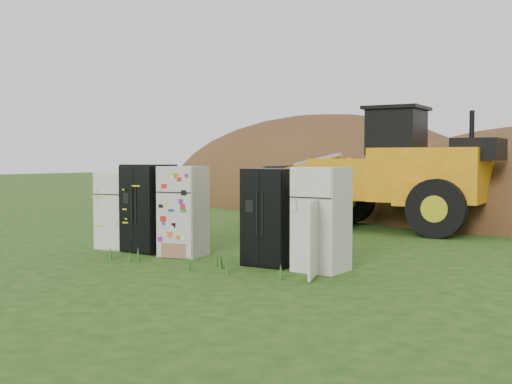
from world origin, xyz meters
TOP-DOWN VIEW (x-y plane):
  - ground at (0.00, 0.00)m, footprint 120.00×120.00m
  - fridge_leftmost at (-2.44, -0.00)m, footprint 0.85×0.82m
  - fridge_black_side at (-1.60, 0.04)m, footprint 0.95×0.77m
  - fridge_sticker at (-0.65, 0.00)m, footprint 0.90×0.85m
  - fridge_black_right at (1.34, 0.04)m, footprint 0.88×0.75m
  - fridge_open_door at (2.34, 0.02)m, footprint 0.79×0.73m
  - wheel_loader at (0.25, 6.44)m, footprint 6.82×3.13m
  - dirt_mound_left at (-5.61, 15.11)m, footprint 14.99×11.24m

SIDE VIEW (x-z plane):
  - ground at x=0.00m, z-range 0.00..0.00m
  - dirt_mound_left at x=-5.61m, z-range -3.77..3.77m
  - fridge_leftmost at x=-2.44m, z-range 0.00..1.60m
  - fridge_black_right at x=1.34m, z-range 0.00..1.70m
  - fridge_sticker at x=-0.65m, z-range 0.00..1.73m
  - fridge_open_door at x=2.34m, z-range 0.00..1.73m
  - fridge_black_side at x=-1.60m, z-range 0.00..1.76m
  - wheel_loader at x=0.25m, z-range 0.00..3.22m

